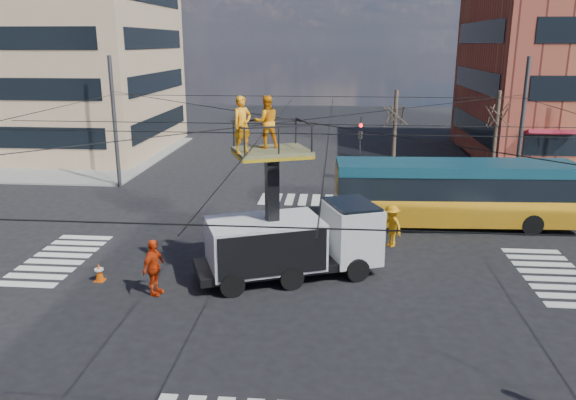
% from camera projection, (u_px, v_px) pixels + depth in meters
% --- Properties ---
extents(ground, '(120.00, 120.00, 0.00)m').
position_uv_depth(ground, '(297.00, 267.00, 22.65)').
color(ground, black).
rests_on(ground, ground).
extents(sidewalk_nw, '(18.00, 18.00, 0.12)m').
position_uv_depth(sidewalk_nw, '(53.00, 156.00, 44.55)').
color(sidewalk_nw, slate).
rests_on(sidewalk_nw, ground).
extents(crosswalks, '(22.40, 22.40, 0.02)m').
position_uv_depth(crosswalks, '(297.00, 266.00, 22.65)').
color(crosswalks, silver).
rests_on(crosswalks, ground).
extents(overhead_network, '(24.24, 24.24, 8.00)m').
position_uv_depth(overhead_network, '(296.00, 161.00, 21.88)').
color(overhead_network, '#2D2D30').
rests_on(overhead_network, ground).
extents(tree_a, '(2.00, 2.00, 6.00)m').
position_uv_depth(tree_a, '(396.00, 113.00, 33.91)').
color(tree_a, '#382B21').
rests_on(tree_a, ground).
extents(tree_b, '(2.00, 2.00, 6.00)m').
position_uv_depth(tree_b, '(497.00, 114.00, 33.41)').
color(tree_b, '#382B21').
rests_on(tree_b, ground).
extents(utility_truck, '(7.36, 4.70, 6.99)m').
position_uv_depth(utility_truck, '(292.00, 222.00, 21.20)').
color(utility_truck, black).
rests_on(utility_truck, ground).
extents(city_bus, '(11.58, 3.18, 3.20)m').
position_uv_depth(city_bus, '(454.00, 192.00, 27.20)').
color(city_bus, orange).
rests_on(city_bus, ground).
extents(traffic_cone, '(0.36, 0.36, 0.72)m').
position_uv_depth(traffic_cone, '(99.00, 272.00, 21.21)').
color(traffic_cone, '#E45209').
rests_on(traffic_cone, ground).
extents(worker_ground, '(0.81, 1.30, 2.07)m').
position_uv_depth(worker_ground, '(154.00, 268.00, 19.90)').
color(worker_ground, '#E53C0E').
rests_on(worker_ground, ground).
extents(flagger, '(1.29, 1.39, 1.88)m').
position_uv_depth(flagger, '(391.00, 226.00, 24.70)').
color(flagger, '#FF9D10').
rests_on(flagger, ground).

